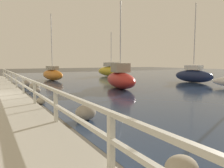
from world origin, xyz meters
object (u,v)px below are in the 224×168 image
Objects in this scene: sailboat_yellow at (111,70)px; sailboat_navy at (193,75)px; sailboat_red at (120,79)px; sailboat_orange at (52,74)px.

sailboat_navy reaches higher than sailboat_yellow.
sailboat_yellow is at bearing 76.06° from sailboat_red.
sailboat_navy reaches higher than sailboat_orange.
sailboat_red is (-6.49, -12.85, -0.09)m from sailboat_yellow.
sailboat_navy is at bearing -101.02° from sailboat_yellow.
sailboat_orange is 1.11× the size of sailboat_red.
sailboat_navy is 1.18× the size of sailboat_red.
sailboat_red is at bearing -85.78° from sailboat_orange.
sailboat_orange is 0.94× the size of sailboat_navy.
sailboat_yellow is 0.86× the size of sailboat_orange.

